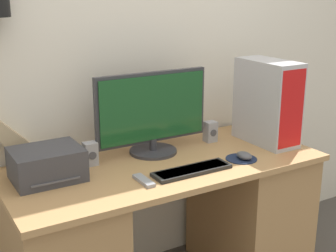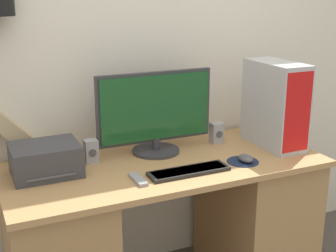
# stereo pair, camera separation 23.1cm
# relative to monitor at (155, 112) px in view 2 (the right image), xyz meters

# --- Properties ---
(wall_back) EXTENTS (6.40, 0.19, 2.70)m
(wall_back) POSITION_rel_monitor_xyz_m (-0.04, 0.24, 0.35)
(wall_back) COLOR silver
(wall_back) RESTS_ON ground_plane
(desk) EXTENTS (1.60, 0.70, 0.78)m
(desk) POSITION_rel_monitor_xyz_m (-0.02, -0.16, -0.60)
(desk) COLOR tan
(desk) RESTS_ON ground_plane
(monitor) EXTENTS (0.63, 0.25, 0.43)m
(monitor) POSITION_rel_monitor_xyz_m (0.00, 0.00, 0.00)
(monitor) COLOR #333338
(monitor) RESTS_ON desk
(keyboard) EXTENTS (0.40, 0.11, 0.02)m
(keyboard) POSITION_rel_monitor_xyz_m (0.03, -0.34, -0.21)
(keyboard) COLOR black
(keyboard) RESTS_ON desk
(mousepad) EXTENTS (0.16, 0.16, 0.00)m
(mousepad) POSITION_rel_monitor_xyz_m (0.34, -0.32, -0.22)
(mousepad) COLOR #19233D
(mousepad) RESTS_ON desk
(mouse) EXTENTS (0.07, 0.09, 0.04)m
(mouse) POSITION_rel_monitor_xyz_m (0.35, -0.33, -0.20)
(mouse) COLOR #4C4C51
(mouse) RESTS_ON mousepad
(computer_tower) EXTENTS (0.18, 0.38, 0.47)m
(computer_tower) POSITION_rel_monitor_xyz_m (0.64, -0.17, 0.01)
(computer_tower) COLOR #B2B2B7
(computer_tower) RESTS_ON desk
(printer) EXTENTS (0.31, 0.26, 0.15)m
(printer) POSITION_rel_monitor_xyz_m (-0.59, -0.07, -0.15)
(printer) COLOR #38383D
(printer) RESTS_ON desk
(speaker_left) EXTENTS (0.07, 0.06, 0.12)m
(speaker_left) POSITION_rel_monitor_xyz_m (-0.35, -0.01, -0.16)
(speaker_left) COLOR #99999E
(speaker_left) RESTS_ON desk
(speaker_right) EXTENTS (0.07, 0.06, 0.12)m
(speaker_right) POSITION_rel_monitor_xyz_m (0.37, -0.01, -0.16)
(speaker_right) COLOR #99999E
(speaker_right) RESTS_ON desk
(remote_control) EXTENTS (0.04, 0.15, 0.02)m
(remote_control) POSITION_rel_monitor_xyz_m (-0.23, -0.33, -0.21)
(remote_control) COLOR gray
(remote_control) RESTS_ON desk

